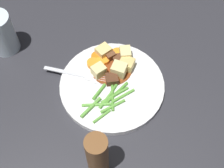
{
  "coord_description": "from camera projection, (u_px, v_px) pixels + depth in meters",
  "views": [
    {
      "loc": [
        -0.41,
        0.01,
        0.66
      ],
      "look_at": [
        0.0,
        0.0,
        0.02
      ],
      "focal_mm": 48.06,
      "sensor_mm": 36.0,
      "label": 1
    }
  ],
  "objects": [
    {
      "name": "ground_plane",
      "position": [
        112.0,
        87.0,
        0.78
      ],
      "size": [
        3.0,
        3.0,
        0.0
      ],
      "primitive_type": "plane",
      "color": "#2D2D33"
    },
    {
      "name": "dinner_plate",
      "position": [
        112.0,
        86.0,
        0.77
      ],
      "size": [
        0.27,
        0.27,
        0.02
      ],
      "primitive_type": "cylinder",
      "color": "white",
      "rests_on": "ground_plane"
    },
    {
      "name": "stew_sauce",
      "position": [
        111.0,
        68.0,
        0.79
      ],
      "size": [
        0.11,
        0.11,
        0.0
      ],
      "primitive_type": "cylinder",
      "color": "brown",
      "rests_on": "dinner_plate"
    },
    {
      "name": "carrot_slice_0",
      "position": [
        97.0,
        57.0,
        0.8
      ],
      "size": [
        0.04,
        0.04,
        0.01
      ],
      "primitive_type": "cylinder",
      "rotation": [
        0.0,
        0.0,
        6.15
      ],
      "color": "orange",
      "rests_on": "dinner_plate"
    },
    {
      "name": "carrot_slice_1",
      "position": [
        104.0,
        60.0,
        0.8
      ],
      "size": [
        0.03,
        0.03,
        0.01
      ],
      "primitive_type": "cylinder",
      "rotation": [
        0.0,
        0.0,
        1.81
      ],
      "color": "orange",
      "rests_on": "dinner_plate"
    },
    {
      "name": "carrot_slice_2",
      "position": [
        114.0,
        76.0,
        0.77
      ],
      "size": [
        0.04,
        0.04,
        0.01
      ],
      "primitive_type": "cylinder",
      "rotation": [
        0.0,
        0.0,
        0.93
      ],
      "color": "orange",
      "rests_on": "dinner_plate"
    },
    {
      "name": "carrot_slice_3",
      "position": [
        117.0,
        54.0,
        0.81
      ],
      "size": [
        0.05,
        0.05,
        0.01
      ],
      "primitive_type": "cylinder",
      "rotation": [
        0.0,
        0.0,
        5.66
      ],
      "color": "orange",
      "rests_on": "dinner_plate"
    },
    {
      "name": "carrot_slice_4",
      "position": [
        99.0,
        64.0,
        0.79
      ],
      "size": [
        0.05,
        0.05,
        0.01
      ],
      "primitive_type": "cylinder",
      "rotation": [
        0.0,
        0.0,
        4.02
      ],
      "color": "orange",
      "rests_on": "dinner_plate"
    },
    {
      "name": "carrot_slice_5",
      "position": [
        93.0,
        64.0,
        0.79
      ],
      "size": [
        0.04,
        0.04,
        0.01
      ],
      "primitive_type": "cylinder",
      "rotation": [
        0.0,
        0.0,
        5.28
      ],
      "color": "orange",
      "rests_on": "dinner_plate"
    },
    {
      "name": "potato_chunk_0",
      "position": [
        125.0,
        54.0,
        0.79
      ],
      "size": [
        0.04,
        0.03,
        0.03
      ],
      "primitive_type": "cube",
      "rotation": [
        0.0,
        0.0,
        1.64
      ],
      "color": "#EAD68C",
      "rests_on": "dinner_plate"
    },
    {
      "name": "potato_chunk_1",
      "position": [
        104.0,
        52.0,
        0.8
      ],
      "size": [
        0.05,
        0.05,
        0.03
      ],
      "primitive_type": "cube",
      "rotation": [
        0.0,
        0.0,
        5.38
      ],
      "color": "#E5CC7A",
      "rests_on": "dinner_plate"
    },
    {
      "name": "potato_chunk_2",
      "position": [
        119.0,
        70.0,
        0.77
      ],
      "size": [
        0.04,
        0.05,
        0.03
      ],
      "primitive_type": "cube",
      "rotation": [
        0.0,
        0.0,
        2.74
      ],
      "color": "#EAD68C",
      "rests_on": "dinner_plate"
    },
    {
      "name": "potato_chunk_3",
      "position": [
        99.0,
        71.0,
        0.77
      ],
      "size": [
        0.04,
        0.04,
        0.03
      ],
      "primitive_type": "cube",
      "rotation": [
        0.0,
        0.0,
        2.19
      ],
      "color": "#EAD68C",
      "rests_on": "dinner_plate"
    },
    {
      "name": "potato_chunk_4",
      "position": [
        127.0,
        64.0,
        0.78
      ],
      "size": [
        0.05,
        0.05,
        0.03
      ],
      "primitive_type": "cube",
      "rotation": [
        0.0,
        0.0,
        5.84
      ],
      "color": "#DBBC6B",
      "rests_on": "dinner_plate"
    },
    {
      "name": "meat_chunk_0",
      "position": [
        109.0,
        54.0,
        0.8
      ],
      "size": [
        0.04,
        0.04,
        0.02
      ],
      "primitive_type": "cube",
      "rotation": [
        0.0,
        0.0,
        0.57
      ],
      "color": "brown",
      "rests_on": "dinner_plate"
    },
    {
      "name": "meat_chunk_1",
      "position": [
        117.0,
        59.0,
        0.8
      ],
      "size": [
        0.03,
        0.03,
        0.02
      ],
      "primitive_type": "cube",
      "rotation": [
        0.0,
        0.0,
        0.19
      ],
      "color": "#56331E",
      "rests_on": "dinner_plate"
    },
    {
      "name": "meat_chunk_2",
      "position": [
        111.0,
        79.0,
        0.76
      ],
      "size": [
        0.03,
        0.03,
        0.02
      ],
      "primitive_type": "cube",
      "rotation": [
        0.0,
        0.0,
        3.28
      ],
      "color": "#4C2B19",
      "rests_on": "dinner_plate"
    },
    {
      "name": "green_bean_0",
      "position": [
        99.0,
        92.0,
        0.75
      ],
      "size": [
        0.05,
        0.04,
        0.01
      ],
      "primitive_type": "cylinder",
      "rotation": [
        0.0,
        1.57,
        5.67
      ],
      "color": "#599E38",
      "rests_on": "dinner_plate"
    },
    {
      "name": "green_bean_1",
      "position": [
        106.0,
        100.0,
        0.74
      ],
      "size": [
        0.05,
        0.04,
        0.01
      ],
      "primitive_type": "cylinder",
      "rotation": [
        0.0,
        1.57,
        5.67
      ],
      "color": "#66AD42",
      "rests_on": "dinner_plate"
    },
    {
      "name": "green_bean_2",
      "position": [
        102.0,
        116.0,
        0.71
      ],
      "size": [
        0.04,
        0.04,
        0.01
      ],
      "primitive_type": "cylinder",
      "rotation": [
        0.0,
        1.57,
        5.37
      ],
      "color": "#66AD42",
      "rests_on": "dinner_plate"
    },
    {
      "name": "green_bean_3",
      "position": [
        91.0,
        107.0,
        0.72
      ],
      "size": [
        0.06,
        0.05,
        0.01
      ],
      "primitive_type": "cylinder",
      "rotation": [
        0.0,
        1.57,
        5.54
      ],
      "color": "#66AD42",
      "rests_on": "dinner_plate"
    },
    {
      "name": "green_bean_4",
      "position": [
        115.0,
        95.0,
        0.74
      ],
      "size": [
        0.05,
        0.07,
        0.01
      ],
      "primitive_type": "cylinder",
      "rotation": [
        0.0,
        1.57,
        5.25
      ],
      "color": "#66AD42",
      "rests_on": "dinner_plate"
    },
    {
      "name": "green_bean_5",
      "position": [
        111.0,
        96.0,
        0.74
      ],
      "size": [
        0.08,
        0.01,
        0.01
      ],
      "primitive_type": "cylinder",
      "rotation": [
        0.0,
        1.57,
        6.27
      ],
      "color": "#599E38",
      "rests_on": "dinner_plate"
    },
    {
      "name": "green_bean_6",
      "position": [
        115.0,
        106.0,
        0.73
      ],
      "size": [
        0.04,
        0.06,
        0.01
      ],
      "primitive_type": "cylinder",
      "rotation": [
        0.0,
        1.57,
        5.2
      ],
      "color": "#66AD42",
      "rests_on": "dinner_plate"
    },
    {
      "name": "green_bean_7",
      "position": [
        123.0,
        96.0,
        0.74
      ],
      "size": [
        0.04,
        0.06,
        0.01
      ],
      "primitive_type": "cylinder",
      "rotation": [
        0.0,
        1.57,
        5.24
      ],
      "color": "#66AD42",
      "rests_on": "dinner_plate"
    },
    {
      "name": "green_bean_8",
      "position": [
        97.0,
        105.0,
        0.73
      ],
      "size": [
        0.01,
        0.07,
        0.01
      ],
      "primitive_type": "cylinder",
      "rotation": [
        0.0,
        1.57,
        4.74
      ],
      "color": "#66AD42",
      "rests_on": "dinner_plate"
    },
    {
      "name": "green_bean_9",
      "position": [
        112.0,
        91.0,
        0.75
      ],
      "size": [
        0.05,
        0.03,
        0.01
      ],
      "primitive_type": "cylinder",
      "rotation": [
        0.0,
        1.57,
        5.76
      ],
      "color": "#599E38",
      "rests_on": "dinner_plate"
    },
    {
      "name": "green_bean_10",
      "position": [
        116.0,
        93.0,
        0.75
      ],
      "size": [
        0.06,
        0.06,
        0.01
      ],
      "primitive_type": "cylinder",
      "rotation": [
        0.0,
        1.57,
        5.51
      ],
      "color": "#599E38",
      "rests_on": "dinner_plate"
    },
    {
      "name": "fork",
      "position": [
        78.0,
        75.0,
        0.78
      ],
      "size": [
        0.06,
        0.17,
        0.0
      ],
      "color": "silver",
      "rests_on": "dinner_plate"
    },
    {
      "name": "water_glass",
      "position": [
        1.0,
        33.0,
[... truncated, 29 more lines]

